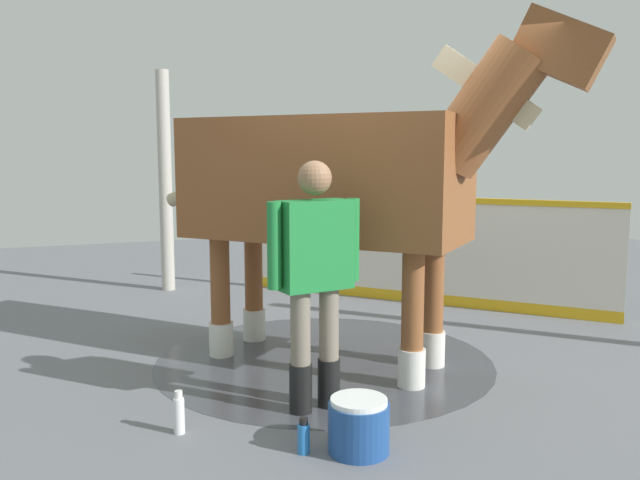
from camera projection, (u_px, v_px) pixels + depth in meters
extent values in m
cube|color=slate|center=(369.00, 361.00, 5.34)|extent=(16.00, 16.00, 0.02)
cylinder|color=#42444C|center=(324.00, 360.00, 5.33)|extent=(2.73, 2.73, 0.00)
cube|color=silver|center=(415.00, 252.00, 7.35)|extent=(3.01, 3.20, 1.14)
cube|color=gold|center=(416.00, 199.00, 7.27)|extent=(3.03, 3.22, 0.06)
cube|color=gold|center=(414.00, 297.00, 7.41)|extent=(3.01, 3.21, 0.12)
cylinder|color=#B7B2A8|center=(165.00, 182.00, 7.91)|extent=(0.16, 0.16, 2.65)
cube|color=brown|center=(324.00, 179.00, 5.14)|extent=(2.18, 2.23, 0.94)
cylinder|color=brown|center=(433.00, 304.00, 5.13)|extent=(0.16, 0.16, 1.01)
cylinder|color=silver|center=(432.00, 348.00, 5.18)|extent=(0.20, 0.20, 0.28)
cylinder|color=brown|center=(412.00, 319.00, 4.67)|extent=(0.16, 0.16, 1.01)
cylinder|color=silver|center=(411.00, 368.00, 4.72)|extent=(0.20, 0.20, 0.28)
cylinder|color=brown|center=(254.00, 285.00, 5.86)|extent=(0.16, 0.16, 1.01)
cylinder|color=silver|center=(254.00, 324.00, 5.91)|extent=(0.20, 0.20, 0.28)
cylinder|color=brown|center=(220.00, 296.00, 5.39)|extent=(0.16, 0.16, 1.01)
cylinder|color=silver|center=(221.00, 339.00, 5.44)|extent=(0.20, 0.20, 0.28)
cylinder|color=brown|center=(485.00, 108.00, 4.53)|extent=(0.90, 0.92, 0.98)
cube|color=#C6B793|center=(486.00, 87.00, 4.51)|extent=(0.56, 0.60, 0.60)
cube|color=brown|center=(561.00, 48.00, 4.27)|extent=(0.65, 0.67, 0.56)
cylinder|color=#C6B793|center=(201.00, 188.00, 5.67)|extent=(0.57, 0.59, 0.35)
cylinder|color=black|center=(301.00, 388.00, 4.25)|extent=(0.15, 0.15, 0.32)
cylinder|color=slate|center=(300.00, 328.00, 4.20)|extent=(0.13, 0.13, 0.49)
cylinder|color=black|center=(329.00, 382.00, 4.36)|extent=(0.15, 0.15, 0.32)
cylinder|color=slate|center=(329.00, 323.00, 4.30)|extent=(0.13, 0.13, 0.49)
cube|color=#1E7F38|center=(315.00, 245.00, 4.18)|extent=(0.50, 0.29, 0.57)
cylinder|color=#1E7F38|center=(274.00, 246.00, 4.04)|extent=(0.09, 0.09, 0.54)
cylinder|color=#1E7F38|center=(353.00, 240.00, 4.32)|extent=(0.09, 0.09, 0.54)
sphere|color=#936B4C|center=(315.00, 178.00, 4.12)|extent=(0.22, 0.22, 0.22)
cylinder|color=#1E478C|center=(359.00, 428.00, 3.69)|extent=(0.35, 0.35, 0.28)
cylinder|color=white|center=(359.00, 401.00, 3.67)|extent=(0.32, 0.32, 0.03)
cylinder|color=white|center=(179.00, 416.00, 3.93)|extent=(0.07, 0.07, 0.22)
cylinder|color=white|center=(178.00, 395.00, 3.92)|extent=(0.05, 0.05, 0.05)
cylinder|color=blue|center=(304.00, 439.00, 3.68)|extent=(0.07, 0.07, 0.17)
cylinder|color=black|center=(304.00, 421.00, 3.66)|extent=(0.05, 0.05, 0.04)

